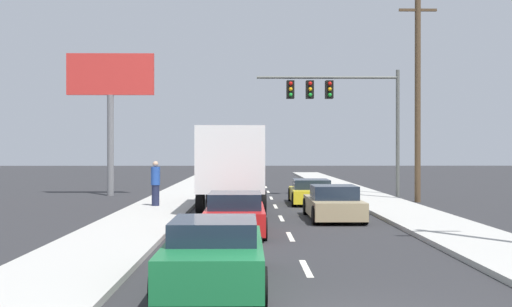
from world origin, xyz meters
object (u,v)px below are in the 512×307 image
at_px(car_green, 214,254).
at_px(pedestrian_near_corner, 156,183).
at_px(car_red, 235,214).
at_px(traffic_signal_mast, 333,99).
at_px(roadside_billboard, 110,92).
at_px(car_yellow, 311,192).
at_px(car_tan, 333,204).
at_px(utility_pole_mid, 418,97).
at_px(box_truck, 233,163).

relative_size(car_green, pedestrian_near_corner, 2.45).
distance_m(car_red, traffic_signal_mast, 16.70).
bearing_deg(roadside_billboard, car_red, -66.21).
bearing_deg(car_red, pedestrian_near_corner, 113.59).
distance_m(car_yellow, pedestrian_near_corner, 7.33).
xyz_separation_m(car_tan, utility_pole_mid, (5.04, 7.65, 4.47)).
distance_m(traffic_signal_mast, roadside_billboard, 12.10).
bearing_deg(car_yellow, pedestrian_near_corner, -159.01).
distance_m(car_green, roadside_billboard, 25.00).
relative_size(box_truck, car_red, 2.13).
bearing_deg(car_red, car_green, -91.90).
distance_m(box_truck, utility_pole_mid, 10.04).
distance_m(car_tan, roadside_billboard, 16.98).
bearing_deg(box_truck, car_yellow, 40.76).
relative_size(car_yellow, traffic_signal_mast, 0.57).
distance_m(utility_pole_mid, pedestrian_near_corner, 13.10).
xyz_separation_m(box_truck, car_yellow, (3.55, 3.06, -1.42)).
height_order(traffic_signal_mast, pedestrian_near_corner, traffic_signal_mast).
xyz_separation_m(traffic_signal_mast, utility_pole_mid, (3.54, -3.75, -0.22)).
bearing_deg(pedestrian_near_corner, utility_pole_mid, 16.06).
bearing_deg(traffic_signal_mast, utility_pole_mid, -46.63).
bearing_deg(car_green, car_tan, 71.79).
bearing_deg(traffic_signal_mast, roadside_billboard, 175.81).
height_order(box_truck, traffic_signal_mast, traffic_signal_mast).
height_order(car_tan, traffic_signal_mast, traffic_signal_mast).
height_order(car_red, roadside_billboard, roadside_billboard).
bearing_deg(box_truck, roadside_billboard, 128.87).
xyz_separation_m(car_yellow, traffic_signal_mast, (1.64, 4.59, 4.71)).
height_order(car_red, utility_pole_mid, utility_pole_mid).
bearing_deg(car_red, utility_pole_mid, 53.58).
bearing_deg(pedestrian_near_corner, box_truck, -7.68).
height_order(car_yellow, pedestrian_near_corner, pedestrian_near_corner).
height_order(car_tan, utility_pole_mid, utility_pole_mid).
height_order(car_yellow, utility_pole_mid, utility_pole_mid).
height_order(car_tan, pedestrian_near_corner, pedestrian_near_corner).
height_order(car_green, roadside_billboard, roadside_billboard).
distance_m(car_green, utility_pole_mid, 21.26).
bearing_deg(car_tan, traffic_signal_mast, 82.49).
xyz_separation_m(car_red, pedestrian_near_corner, (-3.51, 8.05, 0.51)).
distance_m(car_green, pedestrian_near_corner, 15.76).
bearing_deg(pedestrian_near_corner, roadside_billboard, 113.99).
xyz_separation_m(car_tan, pedestrian_near_corner, (-6.96, 4.20, 0.53)).
distance_m(traffic_signal_mast, utility_pole_mid, 5.16).
height_order(car_green, pedestrian_near_corner, pedestrian_near_corner).
relative_size(box_truck, pedestrian_near_corner, 4.88).
bearing_deg(roadside_billboard, box_truck, -51.13).
height_order(box_truck, car_red, box_truck).
bearing_deg(roadside_billboard, traffic_signal_mast, -4.19).
bearing_deg(car_red, roadside_billboard, 113.79).
xyz_separation_m(car_green, car_tan, (3.69, 11.21, -0.01)).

